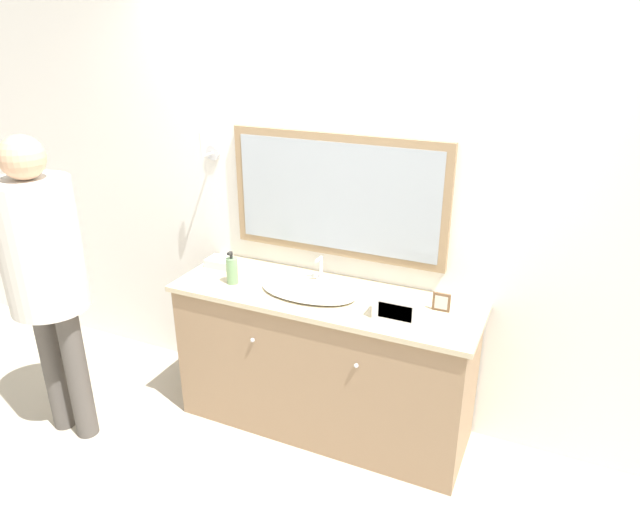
{
  "coord_description": "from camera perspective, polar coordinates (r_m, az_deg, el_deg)",
  "views": [
    {
      "loc": [
        1.14,
        -2.27,
        2.26
      ],
      "look_at": [
        -0.02,
        0.31,
        1.07
      ],
      "focal_mm": 32.0,
      "sensor_mm": 36.0,
      "label": 1
    }
  ],
  "objects": [
    {
      "name": "soap_bottle",
      "position": [
        3.28,
        -8.79,
        -1.03
      ],
      "size": [
        0.07,
        0.07,
        0.2
      ],
      "color": "#709966",
      "rests_on": "vanity_counter"
    },
    {
      "name": "person",
      "position": [
        3.34,
        -25.95,
        -0.16
      ],
      "size": [
        0.41,
        0.41,
        1.75
      ],
      "color": "#514C47",
      "rests_on": "ground_plane"
    },
    {
      "name": "ground_plane",
      "position": [
        3.4,
        -1.89,
        -18.91
      ],
      "size": [
        14.0,
        14.0,
        0.0
      ],
      "primitive_type": "plane",
      "color": "#B2A893"
    },
    {
      "name": "appliance_box",
      "position": [
        2.89,
        7.82,
        -4.74
      ],
      "size": [
        0.24,
        0.11,
        0.12
      ],
      "color": "white",
      "rests_on": "vanity_counter"
    },
    {
      "name": "vanity_counter",
      "position": [
        3.36,
        0.39,
        -10.1
      ],
      "size": [
        1.73,
        0.57,
        0.87
      ],
      "color": "#937556",
      "rests_on": "ground_plane"
    },
    {
      "name": "picture_frame",
      "position": [
        3.01,
        12.04,
        -4.15
      ],
      "size": [
        0.09,
        0.01,
        0.1
      ],
      "color": "brown",
      "rests_on": "vanity_counter"
    },
    {
      "name": "sink_basin",
      "position": [
        3.15,
        -1.13,
        -3.02
      ],
      "size": [
        0.55,
        0.35,
        0.16
      ],
      "color": "silver",
      "rests_on": "vanity_counter"
    },
    {
      "name": "wall_back",
      "position": [
        3.26,
        2.65,
        5.22
      ],
      "size": [
        8.0,
        0.18,
        2.55
      ],
      "color": "white",
      "rests_on": "ground_plane"
    },
    {
      "name": "hand_towel_near_sink",
      "position": [
        3.54,
        -9.83,
        -0.26
      ],
      "size": [
        0.17,
        0.12,
        0.05
      ],
      "color": "silver",
      "rests_on": "vanity_counter"
    }
  ]
}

